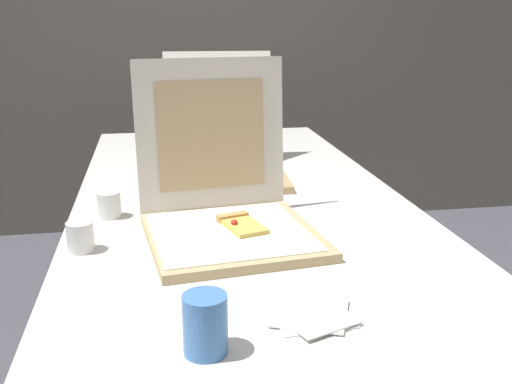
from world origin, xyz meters
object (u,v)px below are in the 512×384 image
table (240,212)px  pizza_box_middle (223,158)px  cup_printed_front (205,324)px  napkin_pile (312,314)px  cup_white_near_left (80,237)px  pizza_box_front (228,212)px  cup_white_near_center (109,205)px

table → pizza_box_middle: bearing=94.0°
cup_printed_front → napkin_pile: 0.22m
cup_white_near_left → pizza_box_front: bearing=8.1°
pizza_box_middle → cup_printed_front: (-0.15, -1.06, -0.01)m
pizza_box_front → cup_white_near_left: bearing=-178.8°
table → cup_printed_front: 0.82m
pizza_box_middle → napkin_pile: pizza_box_middle is taller
table → napkin_pile: 0.72m
pizza_box_middle → napkin_pile: bearing=-84.5°
table → pizza_box_middle: (-0.02, 0.26, 0.10)m
table → cup_white_near_left: size_ratio=29.97×
pizza_box_middle → cup_white_near_left: (-0.39, -0.60, -0.02)m
pizza_box_middle → cup_white_near_center: 0.51m
pizza_box_middle → cup_printed_front: bearing=-95.2°
pizza_box_middle → cup_white_near_left: bearing=-120.1°
table → pizza_box_front: (-0.07, -0.29, 0.10)m
table → napkin_pile: bearing=-88.2°
pizza_box_front → cup_white_near_left: pizza_box_front is taller
cup_white_near_center → napkin_pile: size_ratio=0.38×
table → pizza_box_front: 0.32m
cup_printed_front → table: bearing=77.8°
table → cup_white_near_left: 0.54m
pizza_box_front → cup_white_near_center: bearing=141.8°
table → cup_printed_front: cup_printed_front is taller
cup_white_near_left → cup_printed_front: bearing=-62.6°
cup_white_near_center → cup_printed_front: (0.19, -0.68, 0.02)m
table → napkin_pile: napkin_pile is taller
cup_white_near_center → cup_white_near_left: 0.23m
cup_printed_front → pizza_box_middle: bearing=81.7°
cup_printed_front → napkin_pile: bearing=23.0°
cup_printed_front → cup_white_near_left: bearing=117.4°
pizza_box_front → napkin_pile: pizza_box_front is taller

